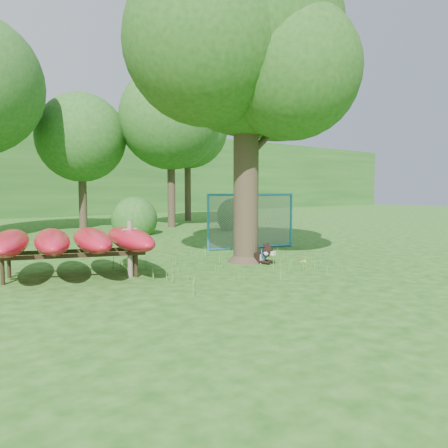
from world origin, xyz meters
TOP-DOWN VIEW (x-y plane):
  - ground at (0.00, 0.00)m, footprint 80.00×80.00m
  - oak_tree at (1.04, 1.46)m, footprint 6.30×5.55m
  - wooden_post at (-2.00, 1.55)m, footprint 0.31×0.11m
  - kayak_rack at (-2.95, 2.22)m, footprint 3.52×3.80m
  - husky_dog at (1.20, 1.17)m, footprint 0.47×1.20m
  - fence_section at (2.81, 3.09)m, footprint 2.76×0.88m
  - wildflower_clump at (1.18, -0.34)m, footprint 0.12×0.13m
  - bg_tree_c at (1.50, 13.00)m, footprint 4.00×4.00m
  - bg_tree_d at (5.00, 11.00)m, footprint 4.80×4.80m
  - bg_tree_e at (8.00, 14.00)m, footprint 4.60×4.60m
  - shrub_right at (6.50, 8.00)m, footprint 1.80×1.80m
  - shrub_mid at (2.00, 9.00)m, footprint 1.80×1.80m

SIDE VIEW (x-z plane):
  - ground at x=0.00m, z-range 0.00..0.00m
  - shrub_right at x=6.50m, z-range -0.90..0.90m
  - shrub_mid at x=2.00m, z-range -0.90..0.90m
  - husky_dog at x=1.20m, z-range -0.08..0.46m
  - wildflower_clump at x=1.18m, z-range 0.08..0.34m
  - wooden_post at x=-2.00m, z-range 0.03..1.19m
  - kayak_rack at x=-2.95m, z-range 0.26..1.26m
  - fence_section at x=2.81m, z-range -0.55..2.23m
  - bg_tree_c at x=1.50m, z-range 1.05..7.17m
  - bg_tree_d at x=5.00m, z-range 1.33..8.83m
  - oak_tree at x=1.04m, z-range 1.28..8.99m
  - bg_tree_e at x=8.00m, z-range 1.46..9.01m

